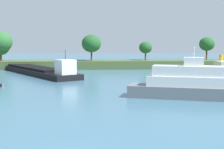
% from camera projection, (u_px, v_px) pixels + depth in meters
% --- Properties ---
extents(treeline_island, '(85.25, 10.74, 10.28)m').
position_uv_depth(treeline_island, '(77.00, 59.00, 86.91)').
color(treeline_island, '#4C6038').
rests_on(treeline_island, ground).
extents(tugboat, '(3.95, 11.52, 4.88)m').
position_uv_depth(tugboat, '(224.00, 74.00, 58.07)').
color(tugboat, '#19472D').
rests_on(tugboat, ground).
extents(cargo_barge, '(23.07, 31.98, 5.73)m').
position_uv_depth(cargo_barge, '(38.00, 70.00, 70.48)').
color(cargo_barge, black).
rests_on(cargo_barge, ground).
extents(white_riverboat, '(22.13, 10.13, 6.66)m').
position_uv_depth(white_riverboat, '(215.00, 85.00, 38.78)').
color(white_riverboat, slate).
rests_on(white_riverboat, ground).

